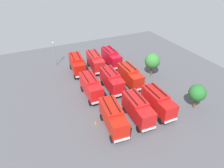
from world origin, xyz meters
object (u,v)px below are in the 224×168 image
object	(u,v)px
traffic_cone_0	(170,106)
firefighter_1	(107,55)
tree_0	(152,61)
fire_truck_6	(111,57)
fire_truck_3	(95,61)
fire_truck_5	(138,109)
fire_truck_0	(77,64)
firefighter_0	(127,97)
fire_truck_7	(130,76)
fire_truck_2	(113,117)
traffic_cone_2	(98,80)
fire_truck_8	(158,102)
fire_truck_4	(112,80)
fire_truck_1	(91,86)
traffic_cone_1	(96,122)
tree_1	(197,93)
lamppost	(54,52)

from	to	relation	value
traffic_cone_0	firefighter_1	bearing A→B (deg)	-175.74
tree_0	fire_truck_6	bearing A→B (deg)	-143.90
fire_truck_3	fire_truck_5	xyz separation A→B (m)	(18.91, -0.12, 0.00)
fire_truck_6	tree_0	xyz separation A→B (m)	(8.23, 6.00, 1.34)
fire_truck_0	fire_truck_3	distance (m)	4.27
firefighter_0	traffic_cone_0	bearing A→B (deg)	73.74
fire_truck_3	traffic_cone_0	bearing A→B (deg)	23.90
fire_truck_3	fire_truck_7	distance (m)	10.06
fire_truck_2	traffic_cone_2	world-z (taller)	fire_truck_2
fire_truck_8	fire_truck_4	bearing A→B (deg)	-155.83
fire_truck_1	traffic_cone_1	xyz separation A→B (m)	(7.51, -2.07, -1.86)
fire_truck_6	fire_truck_4	bearing A→B (deg)	-24.13
firefighter_1	tree_1	world-z (taller)	tree_1
fire_truck_8	tree_1	xyz separation A→B (m)	(1.77, 6.68, 0.92)
fire_truck_2	fire_truck_3	bearing A→B (deg)	172.52
lamppost	fire_truck_3	bearing A→B (deg)	51.28
fire_truck_5	fire_truck_0	bearing A→B (deg)	-165.15
tree_0	lamppost	xyz separation A→B (m)	(-14.16, -18.19, 0.02)
traffic_cone_2	fire_truck_5	bearing A→B (deg)	5.54
firefighter_1	traffic_cone_0	bearing A→B (deg)	14.29
fire_truck_7	traffic_cone_0	size ratio (longest dim) A/B	11.89
fire_truck_0	tree_0	bearing A→B (deg)	65.68
fire_truck_6	traffic_cone_0	bearing A→B (deg)	7.59
lamppost	fire_truck_0	bearing A→B (deg)	31.47
traffic_cone_1	traffic_cone_2	bearing A→B (deg)	156.65
fire_truck_0	traffic_cone_2	world-z (taller)	fire_truck_0
fire_truck_7	traffic_cone_0	xyz separation A→B (m)	(9.63, 2.66, -1.85)
fire_truck_2	fire_truck_4	distance (m)	10.62
tree_1	lamppost	bearing A→B (deg)	-145.54
fire_truck_5	firefighter_1	xyz separation A→B (m)	(-23.64, 5.05, -1.18)
tree_1	fire_truck_8	bearing A→B (deg)	-104.83
tree_1	lamppost	world-z (taller)	lamppost
tree_1	traffic_cone_1	size ratio (longest dim) A/B	7.85
fire_truck_3	fire_truck_0	bearing A→B (deg)	-90.46
tree_1	traffic_cone_0	distance (m)	5.09
fire_truck_7	tree_1	size ratio (longest dim) A/B	1.59
fire_truck_3	firefighter_0	size ratio (longest dim) A/B	4.49
fire_truck_7	lamppost	xyz separation A→B (m)	(-15.57, -11.94, 1.36)
tree_0	fire_truck_0	bearing A→B (deg)	-119.35
fire_truck_2	fire_truck_4	world-z (taller)	same
traffic_cone_2	lamppost	distance (m)	13.50
fire_truck_4	tree_0	distance (m)	10.64
fire_truck_4	fire_truck_0	bearing A→B (deg)	-154.88
fire_truck_7	traffic_cone_2	size ratio (longest dim) A/B	13.00
fire_truck_0	traffic_cone_1	bearing A→B (deg)	-2.82
traffic_cone_2	traffic_cone_0	bearing A→B (deg)	30.57
fire_truck_3	tree_0	xyz separation A→B (m)	(7.81, 10.27, 1.34)
fire_truck_6	traffic_cone_1	bearing A→B (deg)	-31.54
fire_truck_7	traffic_cone_2	bearing A→B (deg)	-126.05
fire_truck_1	fire_truck_7	size ratio (longest dim) A/B	1.00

